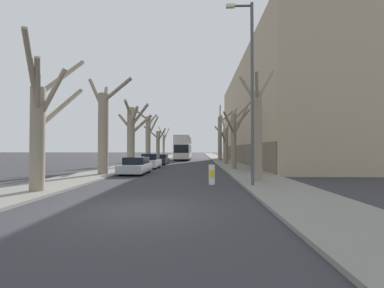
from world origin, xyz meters
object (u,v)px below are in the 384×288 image
street_tree_right_2 (225,142)px  parked_car_0 (136,166)px  street_tree_left_0 (42,124)px  street_tree_right_3 (220,136)px  lamp_post (251,85)px  street_tree_left_2 (132,133)px  traffic_bollard (212,175)px  street_tree_left_3 (149,137)px  street_tree_right_1 (235,136)px  street_tree_right_0 (258,131)px  street_tree_left_1 (104,129)px  parked_car_2 (160,160)px  parked_car_1 (150,161)px  street_tree_left_5 (164,144)px  street_tree_left_4 (158,143)px  double_decker_bus (183,147)px

street_tree_right_2 → parked_car_0: bearing=-123.3°
street_tree_left_0 → street_tree_right_3: (10.45, 30.98, 1.03)m
parked_car_0 → lamp_post: bearing=-42.3°
street_tree_left_2 → traffic_bollard: bearing=-58.8°
street_tree_left_3 → street_tree_right_1: 15.48m
street_tree_left_2 → street_tree_right_0: street_tree_left_2 is taller
street_tree_left_1 → parked_car_2: 14.30m
street_tree_right_2 → street_tree_right_0: bearing=-89.9°
street_tree_right_2 → parked_car_1: 10.84m
lamp_post → street_tree_right_0: bearing=67.4°
street_tree_left_3 → street_tree_left_5: size_ratio=1.09×
parked_car_1 → parked_car_2: (0.00, 6.58, -0.08)m
street_tree_right_0 → street_tree_right_3: bearing=89.8°
street_tree_right_2 → traffic_bollard: street_tree_right_2 is taller
street_tree_right_2 → lamp_post: size_ratio=0.77×
street_tree_left_4 → street_tree_left_5: 8.33m
street_tree_right_1 → street_tree_left_3: bearing=132.4°
street_tree_left_5 → street_tree_right_3: bearing=-43.6°
street_tree_left_0 → street_tree_left_3: size_ratio=0.94×
double_decker_bus → traffic_bollard: (3.57, -31.94, -1.86)m
street_tree_right_0 → street_tree_right_2: (-0.03, 17.76, -0.13)m
traffic_bollard → street_tree_left_3: bearing=109.9°
street_tree_left_5 → lamp_post: 40.59m
street_tree_left_2 → parked_car_1: bearing=-26.5°
parked_car_0 → lamp_post: lamp_post is taller
street_tree_left_5 → parked_car_0: bearing=-85.9°
street_tree_left_5 → lamp_post: lamp_post is taller
street_tree_left_1 → traffic_bollard: (7.75, -4.64, -2.90)m
street_tree_left_4 → street_tree_right_1: street_tree_right_1 is taller
double_decker_bus → parked_car_2: size_ratio=2.44×
street_tree_left_3 → double_decker_bus: (4.21, 10.43, -1.30)m
street_tree_left_0 → street_tree_right_3: 32.71m
double_decker_bus → street_tree_right_0: bearing=-78.7°
street_tree_right_3 → street_tree_left_4: bearing=169.8°
street_tree_left_3 → parked_car_0: bearing=-82.3°
street_tree_left_2 → street_tree_left_3: 8.49m
street_tree_right_0 → parked_car_0: (-8.33, 5.13, -2.34)m
street_tree_left_3 → street_tree_right_2: street_tree_left_3 is taller
street_tree_left_3 → parked_car_0: 16.04m
street_tree_left_2 → parked_car_2: size_ratio=1.58×
street_tree_left_5 → parked_car_2: street_tree_left_5 is taller
street_tree_left_1 → street_tree_right_2: bearing=53.2°
street_tree_left_1 → street_tree_left_3: bearing=90.1°
double_decker_bus → street_tree_right_3: bearing=-31.4°
parked_car_2 → double_decker_bus: bearing=81.2°
street_tree_right_0 → traffic_bollard: bearing=-163.7°
street_tree_left_1 → street_tree_right_1: street_tree_left_1 is taller
street_tree_right_0 → parked_car_0: size_ratio=1.53×
street_tree_left_3 → street_tree_right_1: bearing=-47.6°
street_tree_right_1 → double_decker_bus: size_ratio=0.63×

